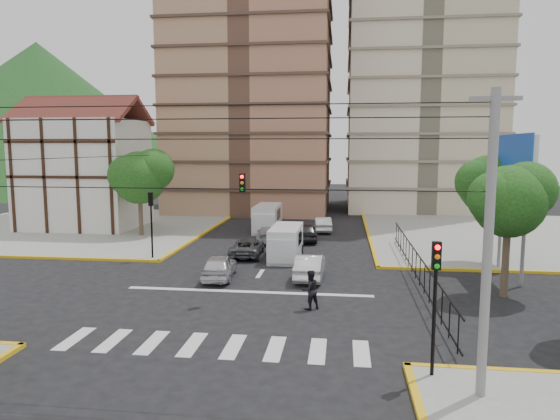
% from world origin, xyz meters
% --- Properties ---
extents(ground, '(160.00, 160.00, 0.00)m').
position_xyz_m(ground, '(0.00, 0.00, 0.00)').
color(ground, black).
rests_on(ground, ground).
extents(sidewalk_nw, '(26.00, 26.00, 0.15)m').
position_xyz_m(sidewalk_nw, '(-20.00, 20.00, 0.07)').
color(sidewalk_nw, gray).
rests_on(sidewalk_nw, ground).
extents(sidewalk_ne, '(26.00, 26.00, 0.15)m').
position_xyz_m(sidewalk_ne, '(20.00, 20.00, 0.07)').
color(sidewalk_ne, gray).
rests_on(sidewalk_ne, ground).
extents(crosswalk_stripes, '(12.00, 2.40, 0.01)m').
position_xyz_m(crosswalk_stripes, '(0.00, -6.00, 0.01)').
color(crosswalk_stripes, silver).
rests_on(crosswalk_stripes, ground).
extents(stop_line, '(13.00, 0.40, 0.01)m').
position_xyz_m(stop_line, '(0.00, 1.20, 0.01)').
color(stop_line, silver).
rests_on(stop_line, ground).
extents(tower_tan, '(18.00, 16.00, 48.00)m').
position_xyz_m(tower_tan, '(-6.00, 36.00, 24.00)').
color(tower_tan, '#B07258').
rests_on(tower_tan, ground).
extents(tower_beige, '(17.00, 16.00, 48.00)m').
position_xyz_m(tower_beige, '(14.00, 40.00, 24.00)').
color(tower_beige, '#C3B794').
rests_on(tower_beige, ground).
extents(tudor_building, '(10.80, 8.05, 12.23)m').
position_xyz_m(tudor_building, '(-19.00, 20.00, 5.25)').
color(tudor_building, silver).
rests_on(tudor_building, ground).
extents(distant_hill, '(70.00, 70.00, 28.00)m').
position_xyz_m(distant_hill, '(-55.00, 70.00, 14.00)').
color(distant_hill, '#194D1B').
rests_on(distant_hill, ground).
extents(park_fence, '(0.10, 22.50, 1.66)m').
position_xyz_m(park_fence, '(9.00, 4.50, 0.00)').
color(park_fence, black).
rests_on(park_fence, ground).
extents(billboard, '(0.36, 6.20, 8.10)m').
position_xyz_m(billboard, '(14.45, 6.00, 6.00)').
color(billboard, slate).
rests_on(billboard, ground).
extents(tree_park_a, '(4.41, 3.60, 6.83)m').
position_xyz_m(tree_park_a, '(13.08, 2.01, 5.01)').
color(tree_park_a, '#473828').
rests_on(tree_park_a, ground).
extents(tree_park_c, '(4.65, 3.80, 7.25)m').
position_xyz_m(tree_park_c, '(14.09, 9.01, 5.34)').
color(tree_park_c, '#473828').
rests_on(tree_park_c, ground).
extents(tree_tudor, '(5.39, 4.40, 7.43)m').
position_xyz_m(tree_tudor, '(-11.90, 16.01, 5.22)').
color(tree_tudor, '#473828').
rests_on(tree_tudor, ground).
extents(traffic_light_se, '(0.28, 0.22, 4.40)m').
position_xyz_m(traffic_light_se, '(7.80, -7.80, 3.11)').
color(traffic_light_se, black).
rests_on(traffic_light_se, ground).
extents(traffic_light_nw, '(0.28, 0.22, 4.40)m').
position_xyz_m(traffic_light_nw, '(-7.80, 7.80, 3.11)').
color(traffic_light_nw, black).
rests_on(traffic_light_nw, ground).
extents(traffic_light_hanging, '(18.00, 9.12, 0.92)m').
position_xyz_m(traffic_light_hanging, '(0.00, -2.04, 5.90)').
color(traffic_light_hanging, black).
rests_on(traffic_light_hanging, ground).
extents(utility_pole_se, '(1.40, 0.28, 9.00)m').
position_xyz_m(utility_pole_se, '(9.00, -9.00, 4.77)').
color(utility_pole_se, slate).
rests_on(utility_pole_se, ground).
extents(van_right_lane, '(2.06, 4.88, 2.19)m').
position_xyz_m(van_right_lane, '(1.06, 9.08, 1.07)').
color(van_right_lane, silver).
rests_on(van_right_lane, ground).
extents(van_left_lane, '(2.20, 5.25, 2.36)m').
position_xyz_m(van_left_lane, '(-1.86, 19.98, 1.15)').
color(van_left_lane, silver).
rests_on(van_left_lane, ground).
extents(car_silver_front_left, '(1.99, 4.24, 1.40)m').
position_xyz_m(car_silver_front_left, '(-2.15, 3.64, 0.70)').
color(car_silver_front_left, silver).
rests_on(car_silver_front_left, ground).
extents(car_white_front_right, '(1.62, 4.35, 1.42)m').
position_xyz_m(car_white_front_right, '(3.02, 4.31, 0.71)').
color(car_white_front_right, silver).
rests_on(car_white_front_right, ground).
extents(car_grey_mid_left, '(2.26, 4.56, 1.24)m').
position_xyz_m(car_grey_mid_left, '(-1.69, 9.74, 0.62)').
color(car_grey_mid_left, '#53565A').
rests_on(car_grey_mid_left, ground).
extents(car_silver_rear_left, '(2.30, 4.43, 1.23)m').
position_xyz_m(car_silver_rear_left, '(-1.07, 15.08, 0.61)').
color(car_silver_rear_left, '#A4A4A8').
rests_on(car_silver_rear_left, ground).
extents(car_darkgrey_mid_right, '(2.48, 4.63, 1.50)m').
position_xyz_m(car_darkgrey_mid_right, '(1.85, 15.87, 0.75)').
color(car_darkgrey_mid_right, '#27272A').
rests_on(car_darkgrey_mid_right, ground).
extents(car_white_rear_right, '(1.83, 4.16, 1.33)m').
position_xyz_m(car_white_rear_right, '(3.09, 20.58, 0.66)').
color(car_white_rear_right, silver).
rests_on(car_white_rear_right, ground).
extents(pedestrian_crosswalk, '(1.13, 1.08, 1.85)m').
position_xyz_m(pedestrian_crosswalk, '(3.39, -1.21, 0.92)').
color(pedestrian_crosswalk, black).
rests_on(pedestrian_crosswalk, ground).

